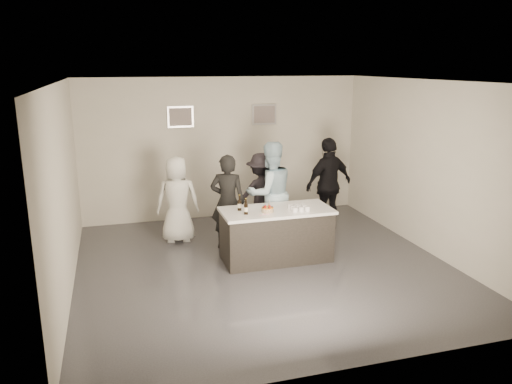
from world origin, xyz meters
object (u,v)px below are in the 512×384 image
bar_counter (276,235)px  cake (268,210)px  person_main_blue (270,193)px  person_guest_right (329,184)px  beer_bottle_a (239,203)px  person_guest_back (261,194)px  beer_bottle_b (246,207)px  person_guest_left (177,199)px  person_main_black (228,202)px

bar_counter → cake: bearing=-150.8°
bar_counter → cake: (-0.19, -0.11, 0.49)m
cake → bar_counter: bearing=29.2°
person_main_blue → person_guest_right: 1.42m
beer_bottle_a → person_guest_back: person_guest_back is taller
cake → beer_bottle_b: size_ratio=0.75×
person_guest_left → cake: bearing=139.0°
cake → person_guest_left: bearing=130.1°
person_main_black → beer_bottle_b: bearing=118.3°
person_guest_back → bar_counter: bearing=86.3°
person_guest_left → bar_counter: bearing=145.2°
beer_bottle_a → person_guest_left: 1.58m
bar_counter → beer_bottle_a: size_ratio=7.15×
person_main_black → person_guest_left: 1.02m
cake → person_main_black: size_ratio=0.11×
person_main_black → person_main_blue: bearing=-153.0°
beer_bottle_a → beer_bottle_b: bearing=-79.6°
person_main_black → person_guest_left: size_ratio=1.06×
bar_counter → person_guest_back: size_ratio=1.15×
person_guest_left → person_main_black: bearing=152.1°
person_main_blue → person_guest_back: 0.50m
beer_bottle_b → person_main_blue: bearing=53.7°
cake → person_main_black: person_main_black is taller
beer_bottle_a → beer_bottle_b: 0.25m
person_main_blue → person_guest_right: (1.36, 0.42, -0.02)m
cake → person_guest_back: bearing=77.0°
person_main_blue → beer_bottle_b: bearing=45.4°
person_main_black → bar_counter: bearing=152.5°
beer_bottle_a → beer_bottle_b: (0.04, -0.24, 0.00)m
beer_bottle_a → person_main_blue: size_ratio=0.14×
beer_bottle_b → person_guest_left: bearing=120.2°
beer_bottle_b → person_guest_right: bearing=34.0°
beer_bottle_a → person_main_blue: person_main_blue is taller
cake → person_guest_left: person_guest_left is taller
bar_counter → beer_bottle_b: size_ratio=7.15×
beer_bottle_a → person_main_black: (-0.04, 0.69, -0.17)m
person_main_black → cake: bearing=140.1°
beer_bottle_b → person_guest_right: person_guest_right is taller
person_guest_right → person_main_black: bearing=-4.4°
person_main_black → person_guest_left: (-0.82, 0.61, -0.05)m
beer_bottle_a → person_guest_back: size_ratio=0.16×
beer_bottle_b → person_main_black: person_main_black is taller
person_main_black → person_guest_left: bearing=-13.8°
bar_counter → person_guest_left: (-1.47, 1.41, 0.36)m
beer_bottle_a → cake: bearing=-26.7°
bar_counter → person_main_black: size_ratio=1.08×
person_guest_right → beer_bottle_a: bearing=12.0°
cake → person_guest_left: size_ratio=0.12×
beer_bottle_a → person_main_black: size_ratio=0.15×
beer_bottle_a → person_guest_back: 1.46m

